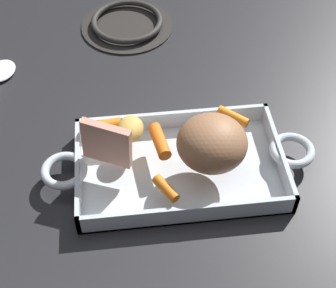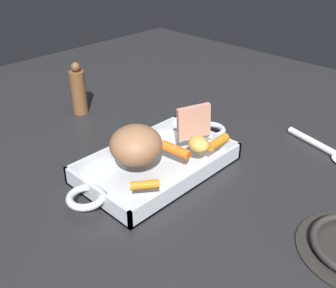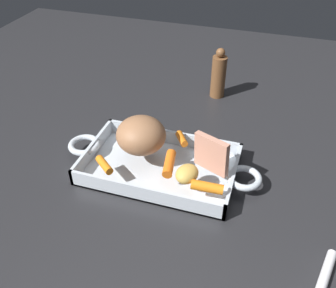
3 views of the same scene
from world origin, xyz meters
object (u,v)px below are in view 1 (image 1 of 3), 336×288
roasting_dish (180,167)px  roast_slice_thin (107,144)px  stove_burner_rear (127,23)px  potato_golden_large (130,129)px  pork_roast (212,143)px  baby_carrot_center_left (233,117)px  baby_carrot_short (160,141)px  baby_carrot_northeast (166,189)px  baby_carrot_long (102,126)px

roasting_dish → roast_slice_thin: bearing=177.5°
stove_burner_rear → potato_golden_large: bearing=-92.3°
pork_roast → potato_golden_large: (-0.13, 0.07, -0.02)m
roast_slice_thin → stove_burner_rear: (0.05, 0.42, -0.07)m
roast_slice_thin → baby_carrot_center_left: size_ratio=1.43×
roasting_dish → baby_carrot_short: size_ratio=6.55×
roast_slice_thin → baby_carrot_northeast: size_ratio=1.67×
stove_burner_rear → roasting_dish: bearing=-81.5°
roasting_dish → baby_carrot_center_left: (0.10, 0.07, 0.04)m
baby_carrot_center_left → stove_burner_rear: 0.39m
roast_slice_thin → baby_carrot_long: 0.07m
potato_golden_large → stove_burner_rear: potato_golden_large is taller
baby_carrot_center_left → baby_carrot_short: 0.14m
stove_burner_rear → baby_carrot_northeast: bearing=-86.3°
roasting_dish → roast_slice_thin: size_ratio=5.66×
baby_carrot_northeast → potato_golden_large: 0.13m
baby_carrot_center_left → baby_carrot_northeast: size_ratio=1.17×
baby_carrot_long → potato_golden_large: (0.05, -0.02, 0.01)m
baby_carrot_short → potato_golden_large: bearing=150.0°
baby_carrot_center_left → potato_golden_large: potato_golden_large is taller
roasting_dish → stove_burner_rear: roasting_dish is taller
roasting_dish → baby_carrot_northeast: (-0.03, -0.07, 0.04)m
roasting_dish → baby_carrot_long: (-0.12, 0.07, 0.04)m
baby_carrot_northeast → baby_carrot_short: bearing=89.8°
roast_slice_thin → baby_carrot_northeast: roast_slice_thin is taller
baby_carrot_center_left → potato_golden_large: size_ratio=1.03×
stove_burner_rear → baby_carrot_center_left: bearing=-64.8°
baby_carrot_short → roasting_dish: bearing=-41.1°
pork_roast → baby_carrot_center_left: pork_roast is taller
potato_golden_large → baby_carrot_northeast: bearing=-69.3°
pork_roast → baby_carrot_northeast: (-0.08, -0.06, -0.03)m
baby_carrot_long → baby_carrot_northeast: size_ratio=1.34×
baby_carrot_long → baby_carrot_center_left: bearing=-0.3°
baby_carrot_short → baby_carrot_center_left: bearing=18.3°
roast_slice_thin → potato_golden_large: bearing=51.6°
pork_roast → baby_carrot_northeast: 0.10m
roast_slice_thin → baby_carrot_center_left: roast_slice_thin is taller
roast_slice_thin → roasting_dish: bearing=-2.5°
baby_carrot_northeast → potato_golden_large: (-0.05, 0.12, 0.01)m
baby_carrot_short → potato_golden_large: potato_golden_large is taller
baby_carrot_short → baby_carrot_northeast: 0.10m
pork_roast → baby_carrot_long: bearing=153.6°
roasting_dish → pork_roast: (0.05, -0.01, 0.07)m
baby_carrot_long → baby_carrot_northeast: bearing=-56.6°
pork_roast → roast_slice_thin: size_ratio=1.39×
roasting_dish → pork_roast: bearing=-15.3°
baby_carrot_northeast → pork_roast: bearing=35.2°
pork_roast → baby_carrot_short: bearing=153.0°
baby_carrot_center_left → stove_burner_rear: (-0.17, 0.35, -0.04)m
baby_carrot_northeast → roast_slice_thin: bearing=138.9°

